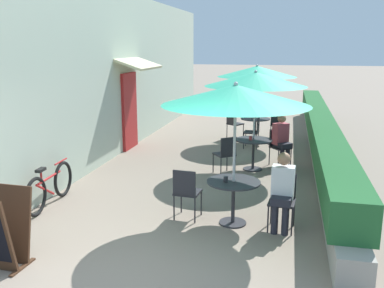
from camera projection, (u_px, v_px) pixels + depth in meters
name	position (u px, v px, depth m)	size (l,w,h in m)	color
ground_plane	(117.00, 286.00, 5.14)	(120.00, 120.00, 0.00)	gray
cafe_facade_wall	(131.00, 72.00, 12.20)	(0.98, 14.96, 4.20)	#B2C1AD
planter_hedge	(320.00, 133.00, 11.43)	(0.60, 13.96, 1.01)	gray
patio_table_near	(233.00, 191.00, 6.84)	(0.86, 0.86, 0.72)	#28282D
patio_umbrella_near	(236.00, 95.00, 6.49)	(2.29, 2.29, 2.29)	#B7B7BC
cafe_chair_near_left	(283.00, 197.00, 6.68)	(0.43, 0.43, 0.87)	#232328
seated_patron_near_left	(282.00, 189.00, 6.54)	(0.36, 0.43, 1.25)	#23232D
cafe_chair_near_right	(186.00, 190.00, 7.00)	(0.43, 0.43, 0.87)	#232328
coffee_cup_near	(226.00, 179.00, 6.74)	(0.07, 0.07, 0.09)	#232328
patio_table_mid	(253.00, 147.00, 9.84)	(0.86, 0.86, 0.72)	#28282D
patio_umbrella_mid	(256.00, 79.00, 9.49)	(2.29, 2.29, 2.29)	#B7B7BC
cafe_chair_mid_left	(279.00, 144.00, 10.24)	(0.56, 0.56, 0.87)	#232328
seated_patron_mid_left	(282.00, 138.00, 10.10)	(0.50, 0.51, 1.25)	#23232D
cafe_chair_mid_right	(226.00, 152.00, 9.46)	(0.56, 0.56, 0.87)	#232328
coffee_cup_mid	(251.00, 138.00, 9.74)	(0.07, 0.07, 0.09)	#B73D3D
patio_table_far	(255.00, 124.00, 12.67)	(0.86, 0.86, 0.72)	#28282D
patio_umbrella_far	(257.00, 71.00, 12.32)	(2.29, 2.29, 2.29)	#B7B7BC
cafe_chair_far_left	(254.00, 130.00, 11.93)	(0.42, 0.42, 0.87)	#232328
cafe_chair_far_right	(278.00, 123.00, 12.93)	(0.54, 0.54, 0.87)	#232328
cafe_chair_far_back	(234.00, 122.00, 13.16)	(0.55, 0.55, 0.87)	#232328
coffee_cup_far	(252.00, 117.00, 12.65)	(0.07, 0.07, 0.09)	white
bicycle_leaning	(50.00, 187.00, 7.66)	(0.15, 1.68, 0.77)	black
menu_board	(3.00, 230.00, 5.50)	(0.55, 0.65, 1.02)	#422819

